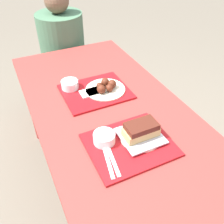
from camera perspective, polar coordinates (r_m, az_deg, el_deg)
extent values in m
plane|color=#706656|center=(1.89, 0.45, -18.31)|extent=(12.00, 12.00, 0.00)
cube|color=maroon|center=(1.34, 0.60, -1.35)|extent=(0.80, 1.79, 0.04)
cylinder|color=maroon|center=(2.13, -17.60, 1.39)|extent=(0.07, 0.07, 0.71)
cylinder|color=maroon|center=(2.27, -0.65, 5.99)|extent=(0.07, 0.07, 0.71)
cube|color=maroon|center=(2.37, -11.44, 9.66)|extent=(0.76, 0.28, 0.04)
cylinder|color=maroon|center=(2.45, -17.93, 2.93)|extent=(0.06, 0.06, 0.44)
cylinder|color=maroon|center=(2.57, -3.87, 6.70)|extent=(0.06, 0.06, 0.44)
cube|color=#B21419|center=(1.16, 4.02, -7.48)|extent=(0.38, 0.32, 0.01)
cube|color=#B21419|center=(1.49, -3.77, 4.66)|extent=(0.38, 0.32, 0.01)
cylinder|color=white|center=(1.15, -1.80, -5.95)|extent=(0.10, 0.10, 0.05)
cylinder|color=beige|center=(1.13, -1.81, -5.29)|extent=(0.09, 0.09, 0.01)
cylinder|color=beige|center=(1.19, 6.48, -5.67)|extent=(0.20, 0.20, 0.01)
cube|color=silver|center=(1.18, 6.51, -5.40)|extent=(0.19, 0.19, 0.01)
cube|color=tan|center=(1.17, 6.60, -4.52)|extent=(0.16, 0.09, 0.04)
cube|color=#4C1E14|center=(1.14, 6.73, -3.24)|extent=(0.15, 0.09, 0.03)
cube|color=white|center=(1.08, -0.78, -11.56)|extent=(0.05, 0.17, 0.00)
cube|color=white|center=(1.08, 0.29, -11.17)|extent=(0.04, 0.17, 0.00)
cylinder|color=white|center=(1.52, -9.61, 6.21)|extent=(0.10, 0.10, 0.05)
cylinder|color=beige|center=(1.51, -9.68, 6.80)|extent=(0.09, 0.09, 0.01)
cylinder|color=beige|center=(1.49, -1.53, 5.19)|extent=(0.24, 0.24, 0.01)
sphere|color=#562314|center=(1.49, 0.02, 6.42)|extent=(0.05, 0.05, 0.05)
sphere|color=#562314|center=(1.51, -1.57, 6.84)|extent=(0.05, 0.05, 0.05)
sphere|color=#562314|center=(1.49, -2.87, 6.06)|extent=(0.04, 0.04, 0.04)
sphere|color=#562314|center=(1.44, -2.44, 5.23)|extent=(0.05, 0.05, 0.05)
sphere|color=#562314|center=(1.46, -0.57, 5.53)|extent=(0.05, 0.05, 0.05)
cube|color=white|center=(1.47, -5.00, 4.48)|extent=(0.12, 0.08, 0.01)
cylinder|color=#477051|center=(2.27, -11.37, 15.50)|extent=(0.38, 0.38, 0.47)
sphere|color=brown|center=(2.16, -12.58, 23.62)|extent=(0.19, 0.19, 0.19)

